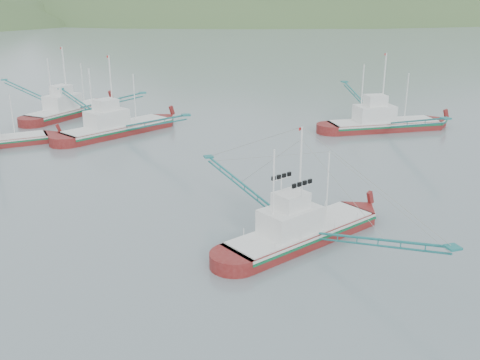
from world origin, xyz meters
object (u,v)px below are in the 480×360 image
object	(u,v)px
main_boat	(302,217)
bg_boat_far	(116,117)
bg_boat_extra	(69,100)
bg_boat_right	(383,119)

from	to	relation	value
main_boat	bg_boat_far	xyz separation A→B (m)	(-9.67, 38.14, 0.42)
bg_boat_far	bg_boat_extra	bearing A→B (deg)	82.30
bg_boat_right	bg_boat_extra	bearing A→B (deg)	155.19
bg_boat_far	bg_boat_extra	xyz separation A→B (m)	(-5.60, 14.32, 0.07)
bg_boat_far	bg_boat_extra	size ratio (longest dim) A/B	1.11
main_boat	bg_boat_right	bearing A→B (deg)	27.66
bg_boat_extra	main_boat	bearing A→B (deg)	-118.81
bg_boat_far	bg_boat_right	size ratio (longest dim) A/B	0.93
main_boat	bg_boat_right	world-z (taller)	bg_boat_right
bg_boat_extra	bg_boat_far	bearing A→B (deg)	-113.68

